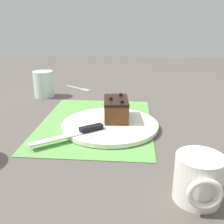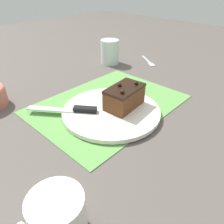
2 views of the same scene
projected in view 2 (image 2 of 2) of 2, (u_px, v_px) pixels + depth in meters
ground_plane at (108, 104)px, 0.70m from camera, size 3.00×3.00×0.00m
placemat_woven at (108, 104)px, 0.69m from camera, size 0.46×0.34×0.00m
cake_plate at (111, 111)px, 0.64m from camera, size 0.29×0.29×0.01m
chocolate_cake at (124, 97)px, 0.64m from camera, size 0.13×0.08×0.07m
serving_knife at (74, 110)px, 0.63m from camera, size 0.14×0.18×0.01m
drinking_glass at (110, 52)px, 0.99m from camera, size 0.08×0.08×0.11m
coffee_mug at (57, 219)px, 0.32m from camera, size 0.09×0.08×0.09m
dessert_fork at (149, 61)px, 1.03m from camera, size 0.10×0.13×0.01m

